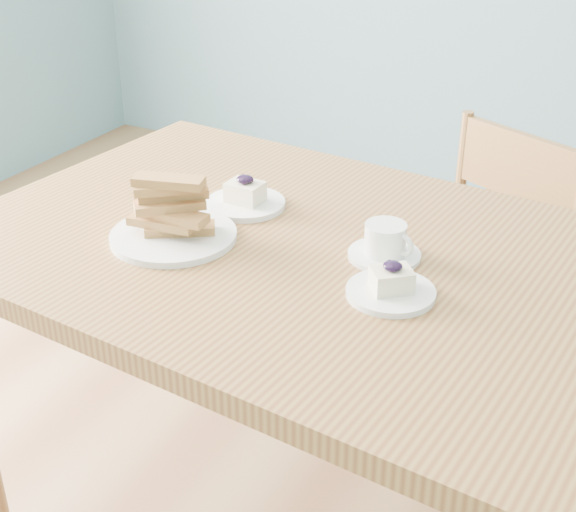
% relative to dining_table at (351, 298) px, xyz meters
% --- Properties ---
extents(dining_table, '(1.63, 1.03, 0.83)m').
position_rel_dining_table_xyz_m(dining_table, '(0.00, 0.00, 0.00)').
color(dining_table, olive).
rests_on(dining_table, ground).
extents(dining_chair, '(0.53, 0.52, 0.88)m').
position_rel_dining_table_xyz_m(dining_chair, '(0.08, 0.61, -0.30)').
color(dining_chair, olive).
rests_on(dining_chair, ground).
extents(cheesecake_plate_near, '(0.15, 0.15, 0.06)m').
position_rel_dining_table_xyz_m(cheesecake_plate_near, '(0.11, -0.09, 0.10)').
color(cheesecake_plate_near, white).
rests_on(cheesecake_plate_near, dining_table).
extents(cheesecake_plate_far, '(0.17, 0.17, 0.07)m').
position_rel_dining_table_xyz_m(cheesecake_plate_far, '(-0.29, 0.11, 0.10)').
color(cheesecake_plate_far, white).
rests_on(cheesecake_plate_far, dining_table).
extents(coffee_cup, '(0.14, 0.14, 0.07)m').
position_rel_dining_table_xyz_m(coffee_cup, '(0.05, 0.03, 0.11)').
color(coffee_cup, white).
rests_on(coffee_cup, dining_table).
extents(biscotti_plate, '(0.25, 0.25, 0.13)m').
position_rel_dining_table_xyz_m(biscotti_plate, '(-0.34, -0.08, 0.13)').
color(biscotti_plate, white).
rests_on(biscotti_plate, dining_table).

